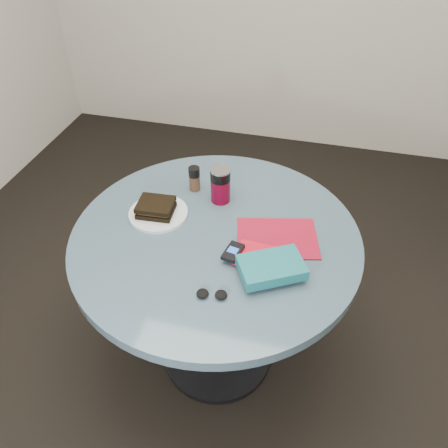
% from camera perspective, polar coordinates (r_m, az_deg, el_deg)
% --- Properties ---
extents(ground, '(4.00, 4.00, 0.00)m').
position_cam_1_polar(ground, '(2.09, -0.83, -16.63)').
color(ground, black).
rests_on(ground, ground).
extents(table, '(1.00, 1.00, 0.75)m').
position_cam_1_polar(table, '(1.62, -1.03, -5.51)').
color(table, black).
rests_on(table, ground).
extents(plate, '(0.26, 0.26, 0.01)m').
position_cam_1_polar(plate, '(1.59, -8.56, 1.39)').
color(plate, silver).
rests_on(plate, table).
extents(sandwich, '(0.13, 0.11, 0.04)m').
position_cam_1_polar(sandwich, '(1.58, -8.89, 2.15)').
color(sandwich, black).
rests_on(sandwich, plate).
extents(soda_can, '(0.09, 0.09, 0.14)m').
position_cam_1_polar(soda_can, '(1.61, -0.47, 5.14)').
color(soda_can, maroon).
rests_on(soda_can, table).
extents(pepper_grinder, '(0.05, 0.05, 0.10)m').
position_cam_1_polar(pepper_grinder, '(1.68, -3.88, 5.94)').
color(pepper_grinder, '#422C1C').
rests_on(pepper_grinder, table).
extents(magazine, '(0.31, 0.26, 0.00)m').
position_cam_1_polar(magazine, '(1.50, 6.97, -1.84)').
color(magazine, maroon).
rests_on(magazine, table).
extents(red_book, '(0.17, 0.12, 0.01)m').
position_cam_1_polar(red_book, '(1.41, 4.95, -4.35)').
color(red_book, '#B60E23').
rests_on(red_book, magazine).
extents(novel, '(0.23, 0.21, 0.04)m').
position_cam_1_polar(novel, '(1.35, 6.21, -5.65)').
color(novel, '#145860').
rests_on(novel, red_book).
extents(mp3_player, '(0.06, 0.09, 0.02)m').
position_cam_1_polar(mp3_player, '(1.40, 1.17, -3.65)').
color(mp3_player, black).
rests_on(mp3_player, red_book).
extents(headphones, '(0.10, 0.05, 0.02)m').
position_cam_1_polar(headphones, '(1.31, -1.61, -9.16)').
color(headphones, black).
rests_on(headphones, table).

